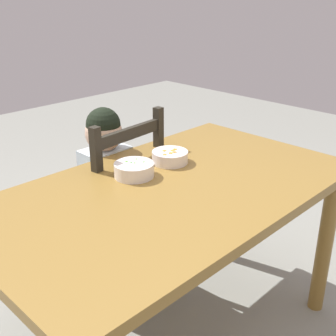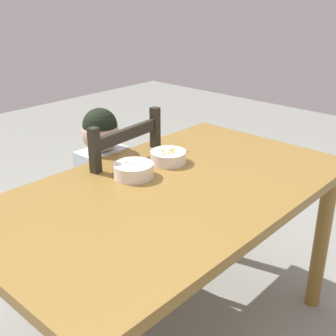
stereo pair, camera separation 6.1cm
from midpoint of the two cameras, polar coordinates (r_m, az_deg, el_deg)
name	(u,v)px [view 1 (the left image)]	position (r m, az deg, el deg)	size (l,w,h in m)	color
dining_table	(172,211)	(1.68, 1.52, -5.63)	(1.46, 0.84, 0.76)	olive
dining_chair	(112,209)	(2.12, -6.56, -5.42)	(0.45, 0.45, 0.94)	#28251D
child_figure	(110,177)	(2.04, -6.78, -1.14)	(0.32, 0.31, 0.95)	silver
bowl_of_peas	(134,169)	(1.71, -3.47, -0.18)	(0.16, 0.16, 0.06)	white
bowl_of_carrots	(170,157)	(1.84, 1.21, 1.51)	(0.15, 0.15, 0.05)	white
spoon	(154,163)	(1.83, -0.89, 0.59)	(0.14, 0.03, 0.01)	silver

